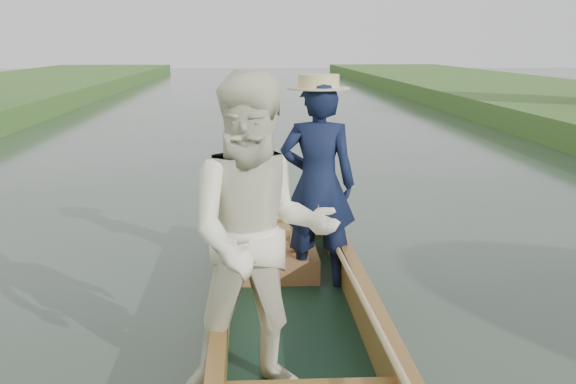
{
  "coord_description": "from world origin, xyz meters",
  "views": [
    {
      "loc": [
        -0.33,
        -5.1,
        2.13
      ],
      "look_at": [
        0.0,
        0.6,
        0.95
      ],
      "focal_mm": 45.0,
      "sensor_mm": 36.0,
      "label": 1
    }
  ],
  "objects": [
    {
      "name": "punt",
      "position": [
        -0.08,
        -0.26,
        0.71
      ],
      "size": [
        1.37,
        5.0,
        1.98
      ],
      "color": "black",
      "rests_on": "ground"
    },
    {
      "name": "trees_far",
      "position": [
        -2.47,
        12.35,
        2.52
      ],
      "size": [
        22.99,
        3.78,
        4.54
      ],
      "color": "#47331E",
      "rests_on": "ground"
    },
    {
      "name": "ground",
      "position": [
        0.0,
        0.0,
        0.0
      ],
      "size": [
        120.0,
        120.0,
        0.0
      ],
      "primitive_type": "plane",
      "color": "#283D30",
      "rests_on": "ground"
    }
  ]
}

